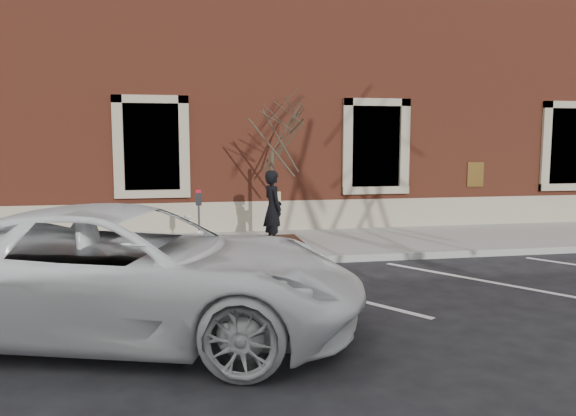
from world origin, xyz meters
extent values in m
plane|color=#28282B|center=(0.00, 0.00, 0.00)|extent=(120.00, 120.00, 0.00)
cube|color=gray|center=(0.00, 1.75, 0.07)|extent=(40.00, 3.50, 0.15)
cube|color=#9E9E99|center=(0.00, -0.05, 0.07)|extent=(40.00, 0.12, 0.15)
cube|color=brown|center=(0.00, 7.75, 4.00)|extent=(40.00, 8.50, 8.00)
cube|color=tan|center=(0.00, 3.53, 0.55)|extent=(40.00, 0.06, 0.80)
cube|color=black|center=(-3.00, 3.65, 2.40)|extent=(1.40, 0.30, 2.20)
cube|color=tan|center=(-3.00, 3.48, 1.20)|extent=(1.90, 0.20, 0.20)
cube|color=black|center=(3.00, 3.65, 2.40)|extent=(1.40, 0.30, 2.20)
cube|color=tan|center=(3.00, 3.48, 1.20)|extent=(1.90, 0.20, 0.20)
cube|color=black|center=(9.00, 3.65, 2.40)|extent=(1.40, 0.30, 2.20)
cube|color=tan|center=(9.00, 3.48, 1.20)|extent=(1.90, 0.20, 0.20)
imported|color=black|center=(-0.23, 1.23, 1.02)|extent=(0.56, 0.72, 1.74)
cylinder|color=#595B60|center=(-1.92, 0.69, 0.67)|extent=(0.05, 0.05, 1.04)
cube|color=black|center=(-1.92, 0.69, 1.32)|extent=(0.12, 0.09, 0.27)
cube|color=red|center=(-1.92, 0.69, 1.49)|extent=(0.11, 0.09, 0.06)
cube|color=white|center=(-1.92, 0.64, 0.62)|extent=(0.05, 0.00, 0.07)
cube|color=#432315|center=(-0.14, 1.92, 0.17)|extent=(1.34, 1.34, 0.03)
cylinder|color=#3E3525|center=(-0.14, 1.92, 1.23)|extent=(0.10, 0.10, 2.17)
imported|color=white|center=(-2.95, -3.87, 0.86)|extent=(6.72, 4.54, 1.71)
camera|label=1|loc=(-2.23, -11.29, 2.54)|focal=35.00mm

